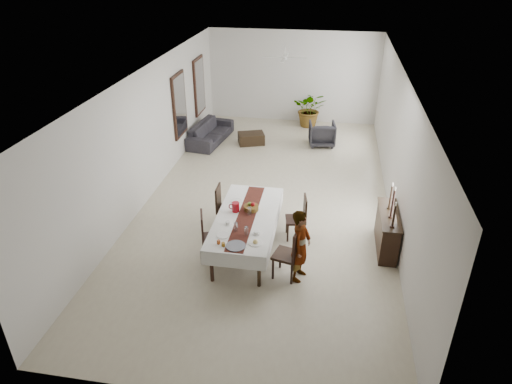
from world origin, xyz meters
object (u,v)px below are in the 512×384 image
(sideboard_body, at_px, (387,232))
(sofa, at_px, (211,132))
(woman, at_px, (301,246))
(dining_table_top, at_px, (247,218))
(red_pitcher, at_px, (236,207))

(sideboard_body, xyz_separation_m, sofa, (-5.19, 5.25, -0.09))
(sofa, bearing_deg, woman, -144.12)
(sideboard_body, relative_size, sofa, 0.63)
(sideboard_body, bearing_deg, dining_table_top, -170.40)
(dining_table_top, xyz_separation_m, red_pitcher, (-0.26, 0.16, 0.14))
(dining_table_top, xyz_separation_m, sofa, (-2.28, 5.74, -0.44))
(dining_table_top, distance_m, sideboard_body, 2.97)
(woman, bearing_deg, sofa, 42.97)
(dining_table_top, bearing_deg, sideboard_body, 9.54)
(dining_table_top, xyz_separation_m, woman, (1.18, -0.80, -0.01))
(red_pitcher, bearing_deg, sofa, 109.93)
(dining_table_top, relative_size, sideboard_body, 1.83)
(woman, distance_m, sofa, 7.41)
(red_pitcher, bearing_deg, dining_table_top, -30.90)
(dining_table_top, height_order, woman, woman)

